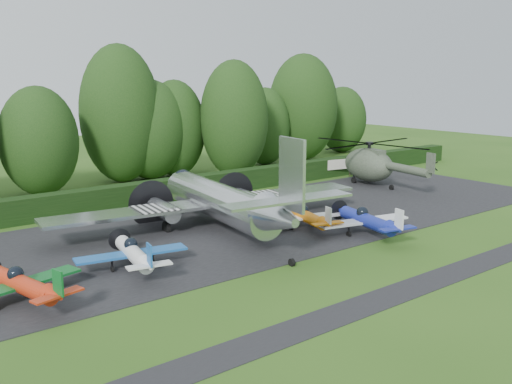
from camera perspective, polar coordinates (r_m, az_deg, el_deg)
ground at (r=33.25m, az=2.77°, el=-8.15°), size 160.00×160.00×0.00m
apron at (r=40.97m, az=-6.41°, el=-4.34°), size 70.00×18.00×0.01m
taxiway_verge at (r=29.29m, az=10.60°, el=-11.17°), size 70.00×2.00×0.00m
hedgerow at (r=50.39m, az=-13.00°, el=-1.52°), size 90.00×1.60×2.00m
transport_plane at (r=41.53m, az=-3.43°, el=-0.90°), size 24.92×19.11×7.98m
light_plane_red at (r=30.96m, az=-22.36°, el=-8.50°), size 6.64×6.98×2.55m
light_plane_white at (r=34.16m, az=-12.16°, el=-6.00°), size 6.58×6.92×2.53m
light_plane_orange at (r=42.14m, az=5.07°, el=-2.46°), size 6.23×6.55×2.40m
light_plane_blue at (r=41.15m, az=11.01°, el=-2.78°), size 7.09×7.45×2.72m
helicopter at (r=60.15m, az=11.26°, el=2.98°), size 13.67×16.01×4.40m
sign_board at (r=63.91m, az=8.21°, el=2.66°), size 3.53×0.13×1.98m
tree_3 at (r=64.16m, az=-8.11°, el=6.30°), size 6.75×6.75×10.70m
tree_4 at (r=61.50m, az=-13.43°, el=7.59°), size 8.37×8.37×14.38m
tree_5 at (r=84.36m, az=8.60°, el=7.16°), size 7.01×7.01×9.49m
tree_7 at (r=57.01m, az=-20.88°, el=4.76°), size 7.24×7.24×10.27m
tree_8 at (r=63.08m, az=-2.20°, el=7.30°), size 7.50×7.50×12.85m
tree_10 at (r=71.77m, az=0.89°, el=6.57°), size 6.27×6.27×9.67m
tree_11 at (r=75.70m, az=4.70°, el=8.41°), size 9.04×9.04×13.89m
tree_12 at (r=62.93m, az=-10.60°, el=6.15°), size 8.15×8.15×10.77m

